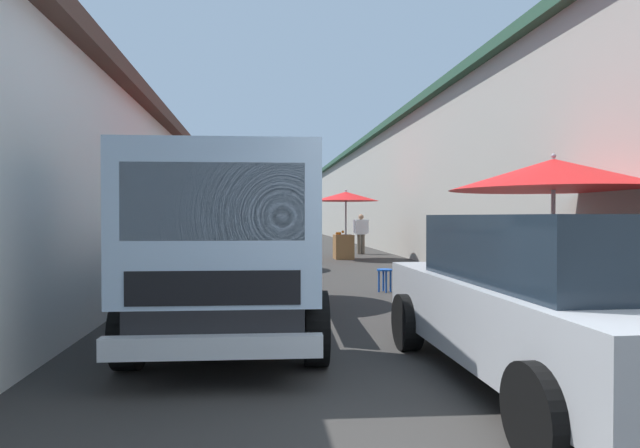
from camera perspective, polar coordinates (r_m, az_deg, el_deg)
The scene contains 14 objects.
ground at distance 16.29m, azimuth -1.37°, elevation -4.21°, with size 90.00×90.00×0.00m, color #33302D.
building_left_whitewash at distance 19.24m, azimuth -23.48°, elevation 1.94°, with size 49.80×7.50×3.64m.
building_right_concrete at distance 20.33m, azimuth 18.30°, elevation 4.00°, with size 49.80×7.50×5.12m.
fruit_stall_mid_lane at distance 20.92m, azimuth -6.70°, elevation 1.46°, with size 2.48×2.48×2.17m.
fruit_stall_far_right at distance 17.61m, azimuth 2.76°, elevation 1.86°, with size 2.19×2.19×2.33m.
fruit_stall_far_left at distance 8.98m, azimuth -7.12°, elevation 2.16°, with size 2.23×2.23×2.20m.
fruit_stall_near_right at distance 14.42m, azimuth -8.04°, elevation 1.70°, with size 2.52×2.52×2.18m.
fruit_stall_near_left at distance 7.95m, azimuth 23.76°, elevation 3.45°, with size 2.83×2.83×2.30m.
hatchback_car at distance 4.87m, azimuth 23.95°, elevation -7.49°, with size 3.92×1.94×1.45m.
delivery_truck at distance 5.76m, azimuth -9.60°, elevation -3.12°, with size 4.99×2.14×2.08m.
vendor_by_crates at distance 17.39m, azimuth -4.38°, elevation -0.69°, with size 0.50×0.48×1.67m.
vendor_in_shade at distance 19.99m, azimuth 4.45°, elevation -0.80°, with size 0.24×0.61×1.52m.
parked_scooter at distance 18.51m, azimuth -7.76°, elevation -2.22°, with size 1.68×0.50×1.14m.
plastic_stool at distance 10.11m, azimuth 7.01°, elevation -5.47°, with size 0.30×0.30×0.43m.
Camera 1 is at (-2.66, 1.48, 1.44)m, focal length 29.63 mm.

